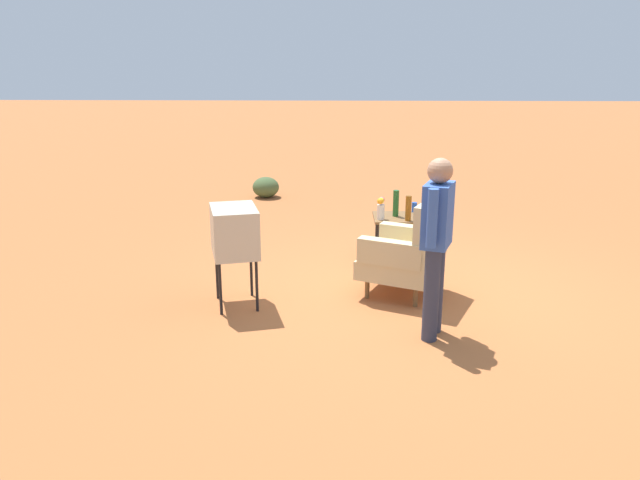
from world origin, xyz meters
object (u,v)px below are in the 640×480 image
(bottle_tall_amber, at_px, (408,208))
(side_table, at_px, (397,223))
(person_standing, at_px, (436,237))
(armchair, at_px, (410,251))
(flower_vase, at_px, (381,207))
(bottle_wine_green, at_px, (396,203))
(tv_on_stand, at_px, (235,232))
(soda_can_blue, at_px, (414,207))

(bottle_tall_amber, bearing_deg, side_table, -149.36)
(side_table, relative_size, person_standing, 0.36)
(armchair, bearing_deg, flower_vase, -165.06)
(armchair, height_order, bottle_wine_green, armchair)
(tv_on_stand, distance_m, flower_vase, 1.99)
(bottle_wine_green, bearing_deg, side_table, 34.10)
(bottle_tall_amber, height_order, soda_can_blue, bottle_tall_amber)
(person_standing, bearing_deg, armchair, -173.97)
(side_table, bearing_deg, person_standing, 4.09)
(tv_on_stand, distance_m, bottle_wine_green, 2.24)
(side_table, height_order, bottle_wine_green, bottle_wine_green)
(bottle_wine_green, relative_size, bottle_tall_amber, 1.07)
(armchair, relative_size, soda_can_blue, 8.69)
(soda_can_blue, bearing_deg, side_table, -45.42)
(bottle_tall_amber, bearing_deg, person_standing, 1.07)
(armchair, xyz_separation_m, tv_on_stand, (0.31, -1.79, 0.28))
(bottle_tall_amber, bearing_deg, armchair, -4.52)
(armchair, bearing_deg, soda_can_blue, 171.60)
(bottle_wine_green, bearing_deg, tv_on_stand, -50.76)
(side_table, bearing_deg, bottle_wine_green, -145.90)
(person_standing, height_order, flower_vase, person_standing)
(armchair, height_order, tv_on_stand, armchair)
(bottle_wine_green, relative_size, soda_can_blue, 2.62)
(person_standing, xyz_separation_m, bottle_tall_amber, (-1.89, -0.04, -0.19))
(armchair, relative_size, bottle_tall_amber, 3.53)
(armchair, bearing_deg, person_standing, 6.03)
(armchair, bearing_deg, bottle_wine_green, -176.99)
(bottle_tall_amber, distance_m, soda_can_blue, 0.45)
(side_table, distance_m, bottle_wine_green, 0.25)
(side_table, relative_size, soda_can_blue, 4.88)
(armchair, relative_size, flower_vase, 4.00)
(tv_on_stand, distance_m, person_standing, 2.02)
(side_table, distance_m, bottle_tall_amber, 0.32)
(tv_on_stand, height_order, bottle_tall_amber, tv_on_stand)
(tv_on_stand, xyz_separation_m, bottle_tall_amber, (-1.20, 1.86, -0.04))
(side_table, xyz_separation_m, bottle_wine_green, (-0.02, -0.01, 0.25))
(armchair, height_order, bottle_tall_amber, armchair)
(bottle_wine_green, xyz_separation_m, bottle_tall_amber, (0.21, 0.13, -0.01))
(armchair, xyz_separation_m, soda_can_blue, (-1.31, 0.19, 0.16))
(soda_can_blue, bearing_deg, bottle_tall_amber, -16.23)
(soda_can_blue, height_order, flower_vase, flower_vase)
(bottle_wine_green, bearing_deg, soda_can_blue, 130.09)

